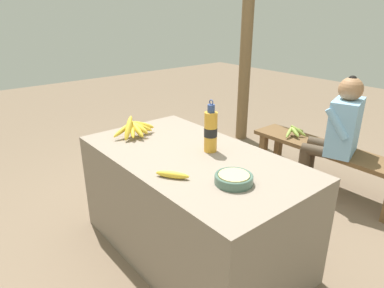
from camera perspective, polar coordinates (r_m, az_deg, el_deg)
name	(u,v)px	position (r m, az deg, el deg)	size (l,w,h in m)	color
ground_plane	(192,248)	(2.39, -0.03, -17.01)	(12.00, 12.00, 0.00)	#75604C
market_counter	(192,204)	(2.19, -0.03, -10.05)	(1.44, 0.80, 0.68)	gray
banana_bunch_ripe	(135,128)	(2.34, -9.51, 2.73)	(0.18, 0.32, 0.15)	#4C381E
serving_bowl	(234,178)	(1.72, 6.98, -5.69)	(0.19, 0.19, 0.05)	#4C6B5B
water_bottle	(211,131)	(2.05, 3.13, 2.19)	(0.08, 0.08, 0.32)	gold
loose_banana_front	(172,175)	(1.76, -3.28, -5.13)	(0.17, 0.13, 0.04)	gold
wooden_bench	(327,154)	(3.18, 21.59, -1.58)	(1.39, 0.32, 0.39)	brown
seated_vendor	(338,129)	(3.02, 23.10, 2.28)	(0.46, 0.43, 1.02)	#473828
banana_bunch_green	(294,131)	(3.30, 16.70, 2.11)	(0.17, 0.28, 0.11)	#4C381E
support_post_near	(247,22)	(4.03, 9.22, 19.43)	(0.13, 0.13, 2.70)	brown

